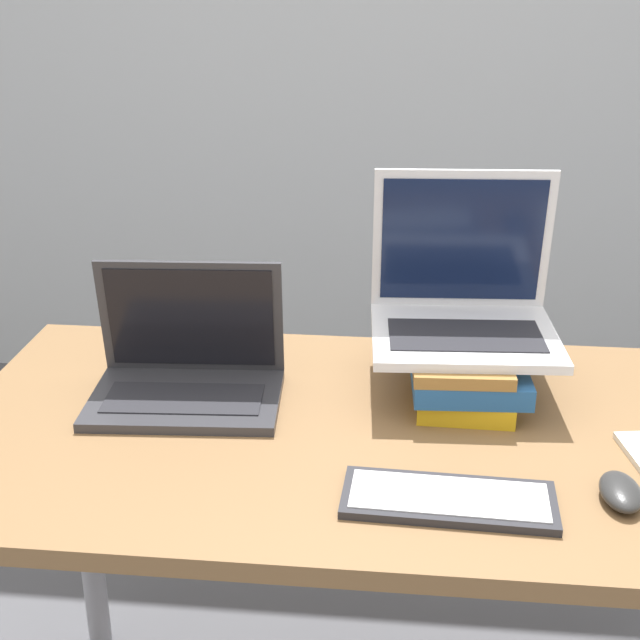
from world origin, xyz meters
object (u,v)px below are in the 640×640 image
at_px(laptop_left, 187,371).
at_px(laptop_on_books, 463,303).
at_px(mouse, 621,492).
at_px(wireless_keyboard, 449,499).
at_px(book_stack, 464,369).

relative_size(laptop_left, laptop_on_books, 1.01).
bearing_deg(mouse, wireless_keyboard, -172.43).
relative_size(wireless_keyboard, mouse, 3.02).
distance_m(laptop_left, wireless_keyboard, 0.51).
height_order(laptop_left, book_stack, laptop_left).
bearing_deg(laptop_left, book_stack, 6.83).
xyz_separation_m(book_stack, mouse, (0.20, -0.30, -0.03)).
bearing_deg(mouse, laptop_on_books, 119.78).
bearing_deg(laptop_on_books, mouse, -60.22).
height_order(laptop_on_books, wireless_keyboard, laptop_on_books).
xyz_separation_m(book_stack, wireless_keyboard, (-0.03, -0.33, -0.04)).
bearing_deg(mouse, laptop_left, 159.56).
bearing_deg(book_stack, laptop_on_books, 94.82).
bearing_deg(laptop_left, mouse, -20.44).
relative_size(book_stack, laptop_on_books, 0.83).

